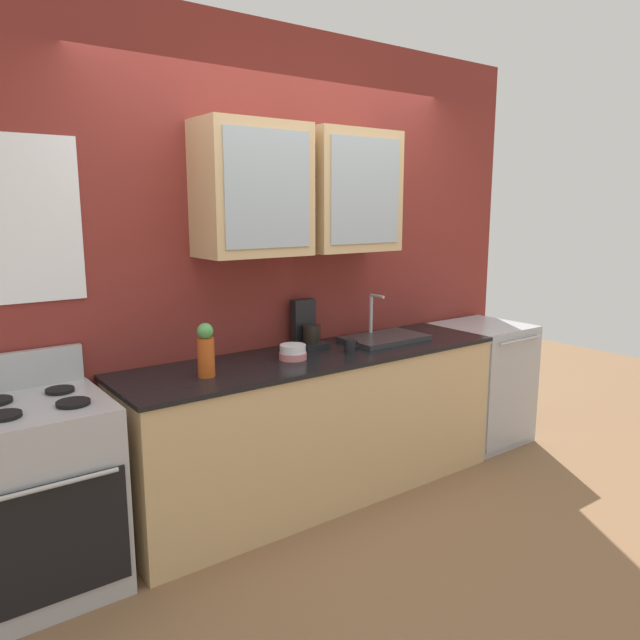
{
  "coord_description": "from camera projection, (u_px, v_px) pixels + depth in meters",
  "views": [
    {
      "loc": [
        -2.06,
        -2.8,
        1.74
      ],
      "look_at": [
        0.01,
        0.0,
        1.09
      ],
      "focal_mm": 33.95,
      "sensor_mm": 36.0,
      "label": 1
    }
  ],
  "objects": [
    {
      "name": "sink_faucet",
      "position": [
        384.0,
        337.0,
        3.93
      ],
      "size": [
        0.54,
        0.33,
        0.29
      ],
      "color": "#2D2D30",
      "rests_on": "counter"
    },
    {
      "name": "cup_near_sink",
      "position": [
        350.0,
        346.0,
        3.61
      ],
      "size": [
        0.1,
        0.07,
        0.08
      ],
      "color": "black",
      "rests_on": "counter"
    },
    {
      "name": "back_wall_unit",
      "position": [
        287.0,
        248.0,
        3.72
      ],
      "size": [
        3.87,
        0.44,
        2.79
      ],
      "color": "maroon",
      "rests_on": "ground_plane"
    },
    {
      "name": "dishwasher",
      "position": [
        481.0,
        382.0,
        4.53
      ],
      "size": [
        0.6,
        0.63,
        0.88
      ],
      "color": "#ADAFB5",
      "rests_on": "ground_plane"
    },
    {
      "name": "ground_plane",
      "position": [
        318.0,
        493.0,
        3.74
      ],
      "size": [
        10.0,
        10.0,
        0.0
      ],
      "primitive_type": "plane",
      "color": "brown"
    },
    {
      "name": "bowl_stack",
      "position": [
        293.0,
        352.0,
        3.44
      ],
      "size": [
        0.16,
        0.16,
        0.08
      ],
      "color": "#D87F84",
      "rests_on": "counter"
    },
    {
      "name": "coffee_maker",
      "position": [
        307.0,
        329.0,
        3.75
      ],
      "size": [
        0.17,
        0.2,
        0.29
      ],
      "color": "black",
      "rests_on": "counter"
    },
    {
      "name": "vase",
      "position": [
        206.0,
        351.0,
        3.07
      ],
      "size": [
        0.09,
        0.09,
        0.28
      ],
      "color": "#BF4C19",
      "rests_on": "counter"
    },
    {
      "name": "stove_range",
      "position": [
        42.0,
        495.0,
        2.75
      ],
      "size": [
        0.61,
        0.66,
        1.06
      ],
      "color": "#ADAFB5",
      "rests_on": "ground_plane"
    },
    {
      "name": "counter",
      "position": [
        318.0,
        425.0,
        3.66
      ],
      "size": [
        2.41,
        0.65,
        0.88
      ],
      "color": "tan",
      "rests_on": "ground_plane"
    }
  ]
}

